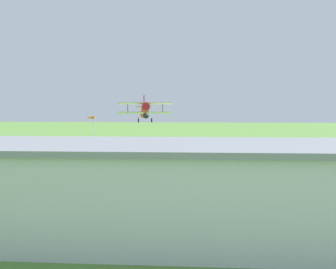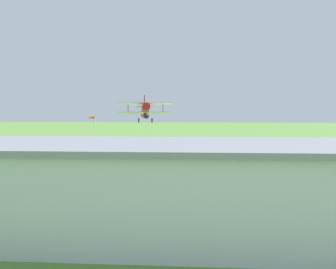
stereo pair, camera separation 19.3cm
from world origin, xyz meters
The scene contains 5 objects.
ground_plane centered at (0.00, 0.00, 0.00)m, with size 400.00×400.00×0.00m, color #568438.
hangar centered at (-4.25, 38.69, 2.83)m, with size 37.58×13.76×5.65m.
biplane centered at (7.94, -0.50, 7.52)m, with size 7.97×7.64×4.05m.
car_blue centered at (14.14, 24.31, 0.84)m, with size 1.95×4.13×1.62m.
windsock centered at (18.62, -10.16, 5.74)m, with size 1.46×0.88×6.55m.
Camera 1 is at (-3.33, 67.98, 7.75)m, focal length 51.53 mm.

